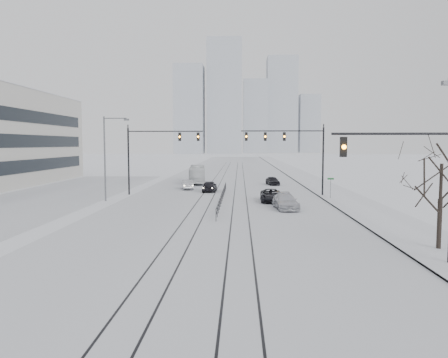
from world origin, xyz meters
The scene contains 20 objects.
ground centered at (0.00, 0.00, 0.00)m, with size 500.00×500.00×0.00m, color white.
road centered at (0.00, 60.00, 0.01)m, with size 22.00×260.00×0.02m, color silver.
sidewalk_east centered at (13.50, 60.00, 0.08)m, with size 5.00×260.00×0.16m, color silver.
curb centered at (11.05, 60.00, 0.06)m, with size 0.10×260.00×0.12m, color gray.
parking_strip centered at (-20.00, 35.00, 0.01)m, with size 14.00×60.00×0.03m, color silver.
tram_rails centered at (0.00, 40.00, 0.02)m, with size 5.30×180.00×0.01m.
skyline centered at (5.02, 273.63, 30.65)m, with size 96.00×48.00×72.00m.
traffic_mast_near centered at (10.79, 6.00, 4.56)m, with size 6.10×0.37×7.00m.
traffic_mast_ne centered at (8.15, 34.99, 5.76)m, with size 9.60×0.37×8.00m.
traffic_mast_nw centered at (-8.52, 36.00, 5.57)m, with size 9.10×0.37×8.00m.
street_light_west centered at (-12.20, 30.00, 5.21)m, with size 2.73×0.25×9.00m.
bare_tree centered at (13.20, 9.00, 4.49)m, with size 4.40×4.40×6.10m.
median_fence centered at (0.00, 30.00, 0.53)m, with size 0.06×24.00×1.00m.
street_sign centered at (11.80, 32.00, 1.61)m, with size 0.70×0.06×2.40m.
sedan_sb_inner centered at (-2.00, 39.45, 0.70)m, with size 1.65×4.10×1.40m, color black.
sedan_sb_outer centered at (-5.18, 42.25, 0.65)m, with size 1.38×3.96×1.31m, color #AEB0B6.
sedan_nb_front centered at (5.18, 30.04, 0.66)m, with size 2.20×4.76×1.32m, color black.
sedan_nb_right centered at (6.14, 24.81, 0.71)m, with size 1.98×4.88×1.42m, color silver.
sedan_nb_far centered at (6.75, 48.86, 0.63)m, with size 1.48×3.68×1.25m, color black.
box_truck centered at (-4.74, 51.25, 1.38)m, with size 2.32×9.90×2.76m, color silver.
Camera 1 is at (1.86, -15.89, 6.10)m, focal length 35.00 mm.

